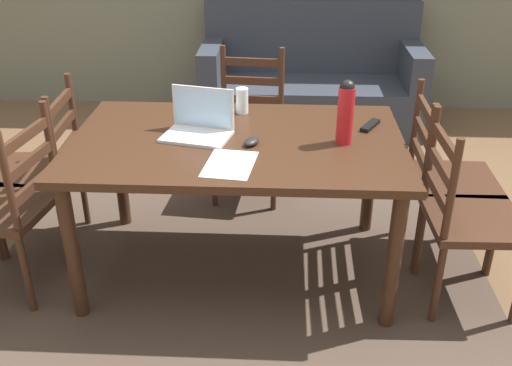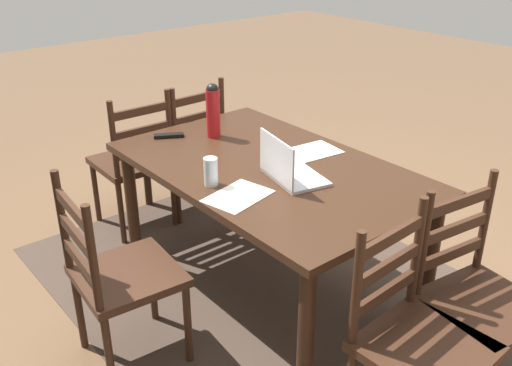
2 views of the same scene
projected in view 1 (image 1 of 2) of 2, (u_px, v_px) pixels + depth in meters
The scene contains 16 objects.
ground_plane at pixel (239, 266), 3.20m from camera, with size 14.00×14.00×0.00m, color brown.
area_rug at pixel (239, 266), 3.20m from camera, with size 2.66×1.97×0.01m, color #47382D.
dining_table at pixel (237, 155), 2.89m from camera, with size 1.63×1.01×0.76m.
chair_right_far at pixel (446, 179), 3.12m from camera, with size 0.45×0.45×0.95m.
chair_left_near at pixel (10, 207), 2.85m from camera, with size 0.49×0.49×0.95m.
chair_left_far at pixel (41, 170), 3.22m from camera, with size 0.46×0.46×0.95m.
chair_right_near at pixel (467, 218), 2.76m from camera, with size 0.45×0.45×0.95m.
chair_far_head at pixel (249, 128), 3.77m from camera, with size 0.48×0.48×0.95m.
couch at pixel (310, 82), 4.95m from camera, with size 1.80×0.80×1.00m.
laptop at pixel (199, 123), 2.87m from camera, with size 0.36×0.29×0.23m.
water_bottle at pixel (346, 111), 2.73m from camera, with size 0.08×0.08×0.31m.
drinking_glass at pixel (241, 101), 3.14m from camera, with size 0.07×0.07×0.14m, color silver.
computer_mouse at pixel (252, 142), 2.78m from camera, with size 0.06×0.10×0.03m, color black.
tv_remote at pixel (370, 125), 2.98m from camera, with size 0.04×0.17×0.02m, color black.
paper_stack_left at pixel (209, 113), 3.16m from camera, with size 0.21×0.30×0.00m, color white.
paper_stack_right at pixel (230, 164), 2.59m from camera, with size 0.21×0.30×0.00m, color white.
Camera 1 is at (0.22, -2.62, 1.88)m, focal length 40.93 mm.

